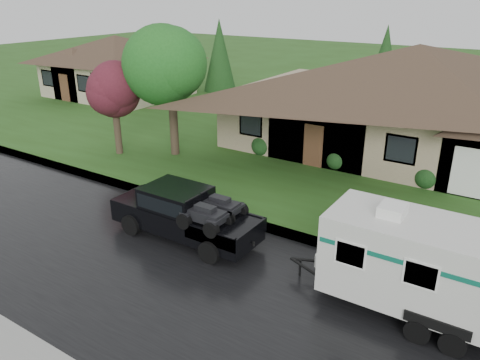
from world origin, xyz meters
name	(u,v)px	position (x,y,z in m)	size (l,w,h in m)	color
ground	(232,255)	(0.00, 0.00, 0.00)	(140.00, 140.00, 0.00)	#274C17
road	(194,284)	(0.00, -2.00, 0.01)	(140.00, 8.00, 0.01)	black
curb	(265,227)	(0.00, 2.25, 0.07)	(140.00, 0.50, 0.15)	gray
lawn	(375,141)	(0.00, 15.00, 0.07)	(140.00, 26.00, 0.15)	#274C17
house_main	(419,88)	(2.29, 13.84, 3.59)	(19.44, 10.80, 6.90)	gray
house_far	(117,61)	(-21.78, 15.85, 2.97)	(10.80, 8.64, 5.80)	tan
tree_left_green	(171,64)	(-8.16, 6.76, 4.82)	(4.07, 4.07, 6.73)	#382B1E
tree_red	(113,90)	(-10.73, 5.22, 3.51)	(2.93, 2.93, 4.85)	#382B1E
shrub_row	(380,167)	(2.00, 9.30, 0.65)	(13.60, 1.00, 1.00)	#143814
pickup_truck	(182,211)	(-2.19, 0.16, 0.98)	(5.51, 2.09, 1.84)	black
travel_trailer	(452,272)	(6.61, 0.16, 1.62)	(6.79, 2.39, 3.05)	silver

